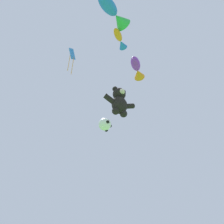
{
  "coord_description": "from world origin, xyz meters",
  "views": [
    {
      "loc": [
        -5.1,
        -5.79,
        1.41
      ],
      "look_at": [
        -0.2,
        3.15,
        9.69
      ],
      "focal_mm": 40.0,
      "sensor_mm": 36.0,
      "label": 1
    }
  ],
  "objects_px": {
    "teddy_bear_kite": "(119,102)",
    "fish_kite_cobalt": "(114,13)",
    "soccer_ball_kite": "(105,124)",
    "fish_kite_violet": "(137,69)",
    "diamond_kite": "(72,56)",
    "fish_kite_tangerine": "(120,40)"
  },
  "relations": [
    {
      "from": "fish_kite_cobalt",
      "to": "diamond_kite",
      "type": "xyz_separation_m",
      "value": [
        -1.08,
        3.7,
        -0.48
      ]
    },
    {
      "from": "fish_kite_violet",
      "to": "diamond_kite",
      "type": "distance_m",
      "value": 4.54
    },
    {
      "from": "fish_kite_cobalt",
      "to": "diamond_kite",
      "type": "bearing_deg",
      "value": 106.3
    },
    {
      "from": "teddy_bear_kite",
      "to": "fish_kite_violet",
      "type": "height_order",
      "value": "fish_kite_violet"
    },
    {
      "from": "soccer_ball_kite",
      "to": "fish_kite_tangerine",
      "type": "xyz_separation_m",
      "value": [
        -0.22,
        -2.22,
        4.95
      ]
    },
    {
      "from": "diamond_kite",
      "to": "soccer_ball_kite",
      "type": "bearing_deg",
      "value": -7.86
    },
    {
      "from": "teddy_bear_kite",
      "to": "fish_kite_tangerine",
      "type": "bearing_deg",
      "value": -117.58
    },
    {
      "from": "soccer_ball_kite",
      "to": "fish_kite_violet",
      "type": "xyz_separation_m",
      "value": [
        2.07,
        -0.66,
        5.09
      ]
    },
    {
      "from": "teddy_bear_kite",
      "to": "diamond_kite",
      "type": "xyz_separation_m",
      "value": [
        -3.15,
        0.63,
        3.11
      ]
    },
    {
      "from": "fish_kite_tangerine",
      "to": "fish_kite_cobalt",
      "type": "distance_m",
      "value": 1.62
    },
    {
      "from": "soccer_ball_kite",
      "to": "fish_kite_tangerine",
      "type": "height_order",
      "value": "fish_kite_tangerine"
    },
    {
      "from": "soccer_ball_kite",
      "to": "diamond_kite",
      "type": "xyz_separation_m",
      "value": [
        -2.36,
        0.33,
        4.9
      ]
    },
    {
      "from": "teddy_bear_kite",
      "to": "fish_kite_cobalt",
      "type": "distance_m",
      "value": 5.16
    },
    {
      "from": "soccer_ball_kite",
      "to": "diamond_kite",
      "type": "relative_size",
      "value": 0.32
    },
    {
      "from": "fish_kite_tangerine",
      "to": "diamond_kite",
      "type": "xyz_separation_m",
      "value": [
        -2.14,
        2.55,
        -0.04
      ]
    },
    {
      "from": "fish_kite_tangerine",
      "to": "diamond_kite",
      "type": "distance_m",
      "value": 3.33
    },
    {
      "from": "soccer_ball_kite",
      "to": "diamond_kite",
      "type": "distance_m",
      "value": 5.45
    },
    {
      "from": "fish_kite_tangerine",
      "to": "soccer_ball_kite",
      "type": "bearing_deg",
      "value": 84.47
    },
    {
      "from": "teddy_bear_kite",
      "to": "fish_kite_violet",
      "type": "xyz_separation_m",
      "value": [
        1.28,
        -0.36,
        3.3
      ]
    },
    {
      "from": "diamond_kite",
      "to": "fish_kite_cobalt",
      "type": "bearing_deg",
      "value": -73.7
    },
    {
      "from": "teddy_bear_kite",
      "to": "fish_kite_tangerine",
      "type": "xyz_separation_m",
      "value": [
        -1.01,
        -1.92,
        3.16
      ]
    },
    {
      "from": "teddy_bear_kite",
      "to": "fish_kite_tangerine",
      "type": "relative_size",
      "value": 1.5
    }
  ]
}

